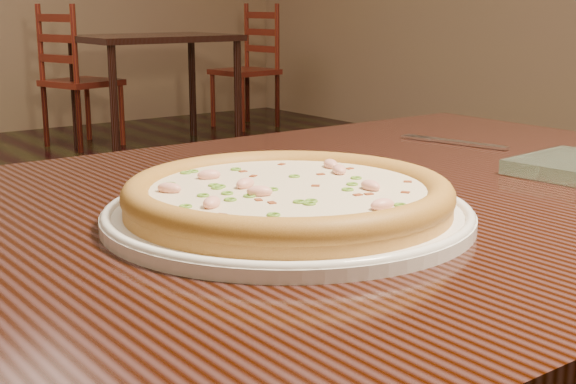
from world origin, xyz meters
TOP-DOWN VIEW (x-y plane):
  - hero_table at (-0.27, -0.94)m, footprint 1.20×0.80m
  - plate at (-0.39, -0.99)m, footprint 0.36×0.36m
  - pizza at (-0.39, -0.99)m, footprint 0.32×0.32m
  - fork at (0.08, -0.79)m, footprint 0.05×0.17m
  - bg_table_right at (1.68, 3.22)m, footprint 1.00×0.70m
  - chair_c at (1.26, 3.57)m, footprint 0.52×0.52m
  - chair_d at (2.74, 3.65)m, footprint 0.47×0.47m

SIDE VIEW (x-z plane):
  - chair_c at x=1.26m, z-range -0.04..0.91m
  - chair_d at x=2.74m, z-range -0.04..0.91m
  - hero_table at x=-0.27m, z-range 0.28..1.03m
  - bg_table_right at x=1.68m, z-range 0.28..1.03m
  - fork at x=0.08m, z-range 0.75..0.75m
  - plate at x=-0.39m, z-range 0.75..0.77m
  - pizza at x=-0.39m, z-range 0.76..0.79m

